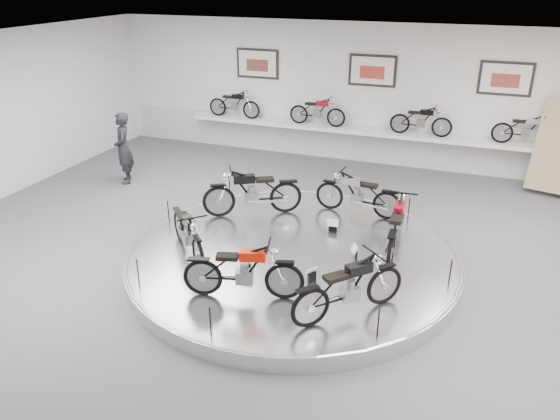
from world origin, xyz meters
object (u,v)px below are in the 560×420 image
at_px(bike_a, 397,226).
at_px(bike_b, 358,194).
at_px(bike_f, 349,287).
at_px(bike_c, 252,192).
at_px(visitor, 123,148).
at_px(bike_e, 243,270).
at_px(display_platform, 292,258).
at_px(shelf, 366,132).
at_px(bike_d, 188,232).

xyz_separation_m(bike_a, bike_b, (-1.09, 1.43, -0.04)).
relative_size(bike_a, bike_f, 1.03).
bearing_deg(bike_c, visitor, -47.69).
bearing_deg(bike_e, bike_b, 60.24).
height_order(display_platform, bike_c, bike_c).
height_order(shelf, bike_d, bike_d).
xyz_separation_m(bike_e, bike_f, (1.75, 0.11, 0.01)).
relative_size(bike_b, bike_f, 0.96).
distance_m(bike_c, bike_f, 4.20).
relative_size(bike_a, bike_c, 0.96).
xyz_separation_m(bike_a, bike_e, (-2.07, -2.54, -0.02)).
bearing_deg(bike_c, bike_f, 104.13).
relative_size(bike_d, bike_f, 0.95).
relative_size(bike_a, bike_d, 1.09).
height_order(bike_d, bike_e, bike_e).
bearing_deg(shelf, visitor, -147.08).
bearing_deg(shelf, bike_e, -91.59).
xyz_separation_m(display_platform, bike_f, (1.52, -1.69, 0.66)).
bearing_deg(display_platform, bike_f, -48.02).
distance_m(bike_a, bike_d, 3.97).
distance_m(shelf, bike_e, 8.20).
bearing_deg(display_platform, bike_c, 136.78).
relative_size(shelf, bike_a, 6.14).
height_order(display_platform, bike_b, bike_b).
distance_m(shelf, bike_a, 5.95).
relative_size(bike_a, visitor, 0.94).
bearing_deg(display_platform, bike_e, -97.23).
relative_size(bike_c, visitor, 0.97).
height_order(bike_a, visitor, visitor).
bearing_deg(bike_c, bike_a, 139.85).
distance_m(bike_b, visitor, 6.50).
height_order(display_platform, visitor, visitor).
height_order(bike_c, visitor, visitor).
xyz_separation_m(shelf, bike_f, (1.52, -8.09, -0.19)).
distance_m(display_platform, bike_f, 2.37).
distance_m(shelf, bike_d, 7.46).
relative_size(bike_f, visitor, 0.91).
xyz_separation_m(bike_b, visitor, (-6.48, 0.52, 0.17)).
height_order(bike_d, visitor, visitor).
bearing_deg(bike_f, visitor, 100.94).
distance_m(display_platform, visitor, 6.38).
xyz_separation_m(bike_a, bike_d, (-3.65, -1.58, -0.05)).
relative_size(display_platform, shelf, 0.58).
bearing_deg(display_platform, bike_a, 21.88).
bearing_deg(bike_b, bike_f, 105.70).
bearing_deg(bike_b, visitor, -0.11).
height_order(bike_c, bike_d, bike_c).
bearing_deg(bike_a, bike_b, 35.17).
bearing_deg(bike_a, bike_c, 77.73).
bearing_deg(bike_e, bike_a, 34.90).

